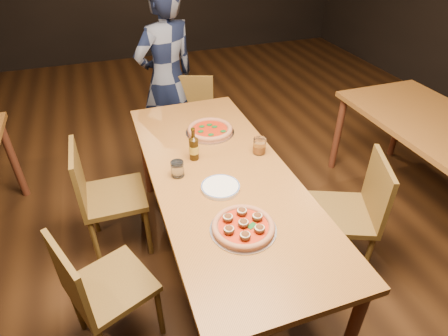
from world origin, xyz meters
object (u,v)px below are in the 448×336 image
object	(u,v)px
chair_end	(189,128)
amber_glass	(259,146)
chair_main_nw	(111,285)
beer_bottle	(194,148)
chair_main_e	(340,213)
pizza_margherita	(210,130)
diner	(167,80)
water_glass	(177,169)
table_main	(221,183)
chair_main_sw	(114,196)
pizza_meatball	(243,226)
plate_stack	(220,187)

from	to	relation	value
chair_end	amber_glass	bearing A→B (deg)	-57.01
chair_main_nw	beer_bottle	bearing A→B (deg)	-72.11
chair_end	chair_main_e	bearing A→B (deg)	-44.60
pizza_margherita	amber_glass	xyz separation A→B (m)	(0.22, -0.35, 0.03)
diner	pizza_margherita	bearing A→B (deg)	73.50
beer_bottle	chair_end	bearing A→B (deg)	78.29
water_glass	table_main	bearing A→B (deg)	-13.76
chair_main_sw	diner	bearing A→B (deg)	-30.90
beer_bottle	table_main	bearing A→B (deg)	-61.43
amber_glass	pizza_meatball	bearing A→B (deg)	-119.76
chair_main_sw	pizza_meatball	size ratio (longest dim) A/B	2.67
chair_main_nw	chair_end	size ratio (longest dim) A/B	0.94
table_main	pizza_meatball	world-z (taller)	pizza_meatball
chair_end	water_glass	xyz separation A→B (m)	(-0.33, -1.07, 0.36)
table_main	chair_main_sw	size ratio (longest dim) A/B	2.29
pizza_margherita	plate_stack	world-z (taller)	pizza_margherita
chair_main_sw	plate_stack	size ratio (longest dim) A/B	4.02
chair_main_sw	water_glass	size ratio (longest dim) A/B	9.21
chair_main_sw	beer_bottle	size ratio (longest dim) A/B	4.16
pizza_margherita	beer_bottle	distance (m)	0.34
pizza_meatball	chair_main_nw	bearing A→B (deg)	166.40
chair_end	pizza_margherita	world-z (taller)	chair_end
chair_main_e	chair_main_nw	bearing A→B (deg)	-64.26
chair_main_e	amber_glass	bearing A→B (deg)	-109.52
chair_main_e	water_glass	size ratio (longest dim) A/B	9.24
table_main	chair_main_e	world-z (taller)	chair_main_e
beer_bottle	water_glass	world-z (taller)	beer_bottle
table_main	chair_end	distance (m)	1.16
table_main	beer_bottle	bearing A→B (deg)	118.57
water_glass	pizza_meatball	bearing A→B (deg)	-70.01
chair_main_sw	pizza_margherita	world-z (taller)	chair_main_sw
plate_stack	chair_main_e	bearing A→B (deg)	-8.20
amber_glass	diner	distance (m)	1.30
table_main	amber_glass	world-z (taller)	amber_glass
chair_main_nw	plate_stack	xyz separation A→B (m)	(0.67, 0.18, 0.35)
pizza_meatball	pizza_margherita	world-z (taller)	pizza_meatball
pizza_margherita	plate_stack	distance (m)	0.63
chair_main_sw	plate_stack	world-z (taller)	chair_main_sw
pizza_meatball	plate_stack	bearing A→B (deg)	90.26
chair_main_sw	amber_glass	size ratio (longest dim) A/B	8.53
chair_end	pizza_margherita	bearing A→B (deg)	-69.47
table_main	chair_main_sw	bearing A→B (deg)	147.51
table_main	water_glass	bearing A→B (deg)	166.24
diner	water_glass	bearing A→B (deg)	57.45
chair_end	amber_glass	xyz separation A→B (m)	(0.22, -1.00, 0.36)
chair_main_nw	plate_stack	world-z (taller)	chair_main_nw
chair_main_e	beer_bottle	size ratio (longest dim) A/B	4.18
pizza_meatball	water_glass	bearing A→B (deg)	109.99
table_main	water_glass	size ratio (longest dim) A/B	21.12
pizza_margherita	plate_stack	xyz separation A→B (m)	(-0.13, -0.62, -0.01)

